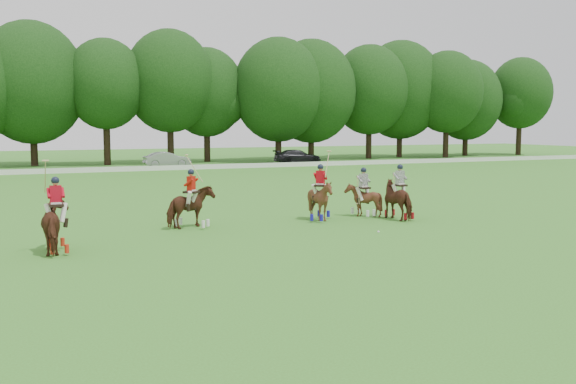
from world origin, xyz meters
name	(u,v)px	position (x,y,z in m)	size (l,w,h in m)	color
ground	(300,245)	(0.00, 0.00, 0.00)	(180.00, 180.00, 0.00)	#3B7421
tree_line	(108,84)	(0.26, 48.05, 8.23)	(117.98, 14.32, 14.75)	black
boundary_rail	(124,169)	(0.00, 38.00, 0.22)	(120.00, 0.10, 0.44)	white
car_mid	(167,159)	(4.91, 42.50, 0.74)	(1.57, 4.50, 1.48)	#96959A
car_right	(298,157)	(18.98, 42.50, 0.74)	(2.07, 5.10, 1.48)	black
polo_red_a	(57,225)	(-7.79, 2.05, 0.92)	(1.33, 2.16, 3.03)	#4A2213
polo_red_b	(192,207)	(-2.47, 5.15, 0.87)	(2.19, 2.21, 2.93)	#4A2213
polo_red_c	(320,200)	(3.20, 4.91, 0.91)	(2.13, 2.15, 3.00)	#4A2213
polo_stripe_a	(399,199)	(6.60, 3.90, 0.89)	(1.32, 2.17, 2.43)	#4A2213
polo_stripe_b	(363,199)	(5.55, 5.27, 0.79)	(1.42, 1.55, 2.23)	#4A2213
polo_ball	(378,232)	(3.86, 1.14, 0.04)	(0.09, 0.09, 0.09)	white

